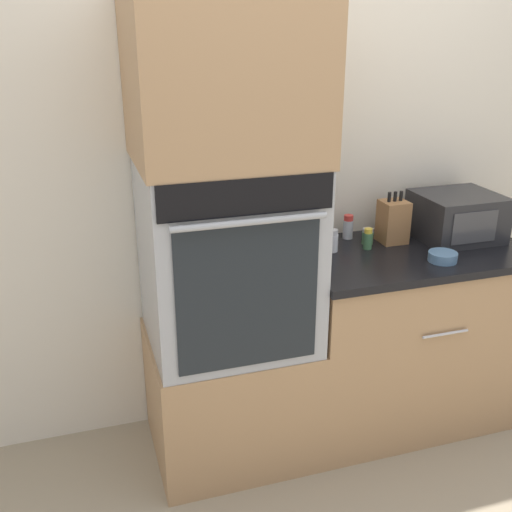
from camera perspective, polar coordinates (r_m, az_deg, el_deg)
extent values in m
plane|color=gray|center=(2.80, 6.51, -19.77)|extent=(12.00, 12.00, 0.00)
cube|color=beige|center=(2.76, 2.31, 9.06)|extent=(8.00, 0.05, 2.50)
cube|color=#A87F56|center=(2.76, -2.52, -12.91)|extent=(0.69, 0.60, 0.57)
cube|color=#9EA0A5|center=(2.45, -2.77, 0.20)|extent=(0.66, 0.59, 0.77)
cube|color=black|center=(2.07, -0.79, 5.63)|extent=(0.64, 0.01, 0.13)
cube|color=#33E54C|center=(2.07, -0.77, 5.60)|extent=(0.09, 0.00, 0.03)
cube|color=black|center=(2.20, -0.74, -3.86)|extent=(0.54, 0.01, 0.58)
cylinder|color=#9EA0A5|center=(2.06, -0.53, 3.24)|extent=(0.56, 0.02, 0.02)
cube|color=#A87F56|center=(2.29, -3.10, 16.84)|extent=(0.69, 0.60, 0.63)
cube|color=#A87F56|center=(2.99, 13.85, -7.56)|extent=(1.05, 0.60, 0.84)
cube|color=black|center=(2.81, 14.63, 0.29)|extent=(1.07, 0.63, 0.03)
cylinder|color=#B7B7BC|center=(2.68, 17.59, -7.08)|extent=(0.22, 0.01, 0.01)
cube|color=#232326|center=(2.98, 18.55, 3.62)|extent=(0.37, 0.33, 0.21)
cube|color=#3D3D3F|center=(2.84, 20.11, 2.57)|extent=(0.23, 0.01, 0.15)
cube|color=olive|center=(2.85, 12.91, 3.21)|extent=(0.12, 0.12, 0.20)
cylinder|color=black|center=(2.80, 12.58, 5.50)|extent=(0.02, 0.02, 0.04)
cylinder|color=black|center=(2.81, 13.12, 5.54)|extent=(0.02, 0.02, 0.04)
cylinder|color=black|center=(2.83, 13.64, 5.58)|extent=(0.02, 0.02, 0.04)
cylinder|color=#517599|center=(2.69, 17.36, -0.07)|extent=(0.12, 0.12, 0.04)
cylinder|color=silver|center=(2.87, 8.75, 2.54)|extent=(0.05, 0.05, 0.09)
cylinder|color=red|center=(2.85, 8.81, 3.62)|extent=(0.04, 0.04, 0.03)
cylinder|color=#427047|center=(2.82, 10.57, 1.71)|extent=(0.05, 0.05, 0.06)
cylinder|color=#B7B7BC|center=(2.81, 10.62, 2.42)|extent=(0.05, 0.05, 0.02)
cylinder|color=silver|center=(2.70, 7.24, 1.26)|extent=(0.05, 0.05, 0.08)
cylinder|color=#B7B7BC|center=(2.68, 7.29, 2.28)|extent=(0.05, 0.05, 0.02)
cylinder|color=#427047|center=(2.75, 10.59, 1.43)|extent=(0.04, 0.04, 0.08)
cylinder|color=gold|center=(2.74, 10.66, 2.38)|extent=(0.04, 0.04, 0.02)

